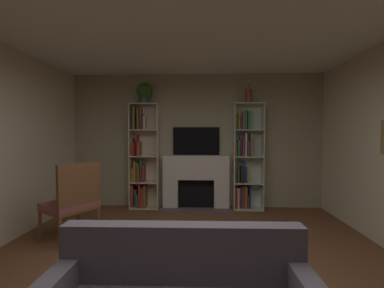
{
  "coord_description": "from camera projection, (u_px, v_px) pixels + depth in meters",
  "views": [
    {
      "loc": [
        0.18,
        -2.57,
        1.52
      ],
      "look_at": [
        0.0,
        1.24,
        1.37
      ],
      "focal_mm": 25.88,
      "sensor_mm": 36.0,
      "label": 1
    }
  ],
  "objects": [
    {
      "name": "tv",
      "position": [
        196.0,
        141.0,
        5.65
      ],
      "size": [
        0.94,
        0.06,
        0.56
      ],
      "primitive_type": "cube",
      "color": "black",
      "rests_on": "fireplace"
    },
    {
      "name": "armchair",
      "position": [
        73.0,
        200.0,
        3.92
      ],
      "size": [
        0.81,
        0.83,
        1.11
      ],
      "color": "brown",
      "rests_on": "ground_plane"
    },
    {
      "name": "vase_with_flowers",
      "position": [
        249.0,
        95.0,
        5.45
      ],
      "size": [
        0.12,
        0.12,
        0.47
      ],
      "color": "brown",
      "rests_on": "bookshelf_right"
    },
    {
      "name": "bookshelf_left",
      "position": [
        142.0,
        160.0,
        5.63
      ],
      "size": [
        0.58,
        0.32,
        2.11
      ],
      "color": "beige",
      "rests_on": "ground_plane"
    },
    {
      "name": "fireplace",
      "position": [
        196.0,
        180.0,
        5.58
      ],
      "size": [
        1.42,
        0.56,
        1.07
      ],
      "color": "silver",
      "rests_on": "ground_plane"
    },
    {
      "name": "wall_back_accent",
      "position": [
        196.0,
        141.0,
        5.71
      ],
      "size": [
        5.2,
        0.06,
        2.72
      ],
      "primitive_type": "cube",
      "color": "#A9A485",
      "rests_on": "ground_plane"
    },
    {
      "name": "potted_plant",
      "position": [
        144.0,
        92.0,
        5.54
      ],
      "size": [
        0.32,
        0.32,
        0.41
      ],
      "color": "#43595F",
      "rests_on": "bookshelf_left"
    },
    {
      "name": "bookshelf_right",
      "position": [
        245.0,
        159.0,
        5.53
      ],
      "size": [
        0.58,
        0.31,
        2.11
      ],
      "color": "silver",
      "rests_on": "ground_plane"
    }
  ]
}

